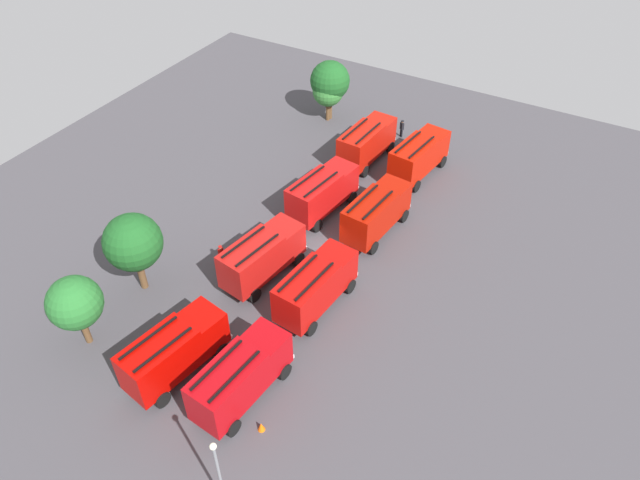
{
  "coord_description": "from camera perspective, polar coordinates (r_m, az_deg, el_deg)",
  "views": [
    {
      "loc": [
        -30.23,
        -17.26,
        31.84
      ],
      "look_at": [
        0.0,
        0.0,
        1.4
      ],
      "focal_mm": 33.45,
      "sensor_mm": 36.0,
      "label": 1
    }
  ],
  "objects": [
    {
      "name": "tree_2",
      "position": [
        62.63,
        0.77,
        14.07
      ],
      "size": [
        3.18,
        3.18,
        4.93
      ],
      "color": "brown",
      "rests_on": "ground"
    },
    {
      "name": "fire_truck_7",
      "position": [
        56.56,
        4.49,
        9.38
      ],
      "size": [
        7.35,
        3.14,
        3.88
      ],
      "rotation": [
        0.0,
        0.0,
        -0.07
      ],
      "color": "#B81409",
      "rests_on": "ground"
    },
    {
      "name": "tree_1",
      "position": [
        43.55,
        -17.46,
        -0.23
      ],
      "size": [
        4.18,
        4.18,
        6.49
      ],
      "color": "brown",
      "rests_on": "ground"
    },
    {
      "name": "traffic_cone_0",
      "position": [
        37.1,
        -5.65,
        -17.34
      ],
      "size": [
        0.45,
        0.45,
        0.64
      ],
      "primitive_type": "cone",
      "color": "#F2600C",
      "rests_on": "ground"
    },
    {
      "name": "fire_truck_3",
      "position": [
        55.15,
        9.44,
        8.0
      ],
      "size": [
        7.45,
        3.49,
        3.88
      ],
      "rotation": [
        0.0,
        0.0,
        -0.13
      ],
      "color": "#BB1304",
      "rests_on": "ground"
    },
    {
      "name": "tree_3",
      "position": [
        62.58,
        0.96,
        14.97
      ],
      "size": [
        4.05,
        4.05,
        6.27
      ],
      "color": "brown",
      "rests_on": "ground"
    },
    {
      "name": "firefighter_0",
      "position": [
        46.32,
        -9.44,
        -1.31
      ],
      "size": [
        0.43,
        0.28,
        1.74
      ],
      "rotation": [
        0.0,
        0.0,
        1.6
      ],
      "color": "black",
      "rests_on": "ground"
    },
    {
      "name": "tree_0",
      "position": [
        41.35,
        -22.41,
        -5.6
      ],
      "size": [
        3.6,
        3.6,
        5.59
      ],
      "color": "brown",
      "rests_on": "ground"
    },
    {
      "name": "fire_truck_2",
      "position": [
        47.97,
        5.41,
        2.72
      ],
      "size": [
        7.41,
        3.34,
        3.88
      ],
      "rotation": [
        0.0,
        0.0,
        -0.1
      ],
      "color": "#A81104",
      "rests_on": "ground"
    },
    {
      "name": "ground_plane",
      "position": [
        47.18,
        0.0,
        -1.28
      ],
      "size": [
        65.04,
        65.04,
        0.0
      ],
      "primitive_type": "plane",
      "color": "#423F44"
    },
    {
      "name": "fire_truck_4",
      "position": [
        38.93,
        -13.78,
        -10.21
      ],
      "size": [
        7.52,
        3.76,
        3.88
      ],
      "rotation": [
        0.0,
        0.0,
        -0.18
      ],
      "color": "#B50602",
      "rests_on": "ground"
    },
    {
      "name": "lamppost",
      "position": [
        32.1,
        -9.66,
        -21.04
      ],
      "size": [
        0.36,
        0.36,
        6.33
      ],
      "color": "slate",
      "rests_on": "ground"
    },
    {
      "name": "fire_truck_1",
      "position": [
        41.61,
        -0.42,
        -4.35
      ],
      "size": [
        7.4,
        3.3,
        3.88
      ],
      "rotation": [
        0.0,
        0.0,
        -0.09
      ],
      "color": "#B30B08",
      "rests_on": "ground"
    },
    {
      "name": "firefighter_1",
      "position": [
        61.33,
        7.83,
        10.61
      ],
      "size": [
        0.44,
        0.48,
        1.81
      ],
      "rotation": [
        0.0,
        0.0,
        2.52
      ],
      "color": "black",
      "rests_on": "ground"
    },
    {
      "name": "fire_truck_5",
      "position": [
        44.03,
        -5.56,
        -1.46
      ],
      "size": [
        7.49,
        3.66,
        3.88
      ],
      "rotation": [
        0.0,
        0.0,
        -0.16
      ],
      "color": "#B31411",
      "rests_on": "ground"
    },
    {
      "name": "fire_truck_0",
      "position": [
        37.01,
        -7.61,
        -12.72
      ],
      "size": [
        7.4,
        3.32,
        3.88
      ],
      "rotation": [
        0.0,
        0.0,
        -0.1
      ],
      "color": "#AC080D",
      "rests_on": "ground"
    },
    {
      "name": "fire_truck_6",
      "position": [
        49.9,
        0.23,
        4.66
      ],
      "size": [
        7.47,
        3.57,
        3.88
      ],
      "rotation": [
        0.0,
        0.0,
        -0.14
      ],
      "color": "red",
      "rests_on": "ground"
    }
  ]
}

